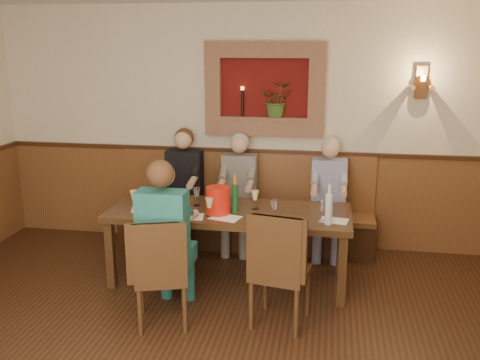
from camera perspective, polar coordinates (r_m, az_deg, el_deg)
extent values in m
cube|color=beige|center=(6.28, 0.80, 5.62)|extent=(6.00, 0.04, 2.80)
cube|color=brown|center=(6.45, 0.74, -1.89)|extent=(6.00, 0.04, 1.10)
cube|color=#381E0F|center=(6.31, 0.76, 3.12)|extent=(6.02, 0.06, 0.05)
cube|color=#590F0C|center=(6.19, 2.65, 9.66)|extent=(1.00, 0.02, 0.70)
cube|color=#8A5F46|center=(6.12, 2.64, 13.73)|extent=(1.36, 0.12, 0.18)
cube|color=#8A5F46|center=(6.20, 2.55, 5.57)|extent=(1.36, 0.12, 0.18)
cube|color=#8A5F46|center=(6.24, -2.86, 9.70)|extent=(0.18, 0.12, 0.70)
cube|color=#8A5F46|center=(6.10, 8.18, 9.46)|extent=(0.18, 0.12, 0.70)
cube|color=#8A5F46|center=(6.18, 2.56, 6.58)|extent=(1.00, 0.14, 0.04)
imported|color=#395E20|center=(6.14, 3.99, 8.52)|extent=(0.35, 0.30, 0.39)
cylinder|color=black|center=(6.20, 0.26, 8.20)|extent=(0.03, 0.03, 0.30)
cylinder|color=#FFBF59|center=(6.18, 0.26, 9.76)|extent=(0.04, 0.04, 0.04)
cube|color=brown|center=(6.17, 18.72, 9.84)|extent=(0.12, 0.08, 0.35)
cylinder|color=brown|center=(6.09, 17.84, 9.39)|extent=(0.05, 0.18, 0.05)
cylinder|color=brown|center=(6.12, 19.72, 9.26)|extent=(0.05, 0.18, 0.05)
cylinder|color=#FFBF59|center=(6.04, 18.95, 10.22)|extent=(0.06, 0.06, 0.06)
cube|color=#331E0F|center=(5.34, -1.15, -3.52)|extent=(2.40, 0.90, 0.06)
cube|color=#331E0F|center=(5.45, -13.63, -7.74)|extent=(0.08, 0.08, 0.69)
cube|color=#331E0F|center=(5.04, 10.83, -9.47)|extent=(0.08, 0.08, 0.69)
cube|color=#331E0F|center=(6.09, -10.91, -5.19)|extent=(0.08, 0.08, 0.69)
cube|color=#331E0F|center=(5.73, 10.73, -6.48)|extent=(0.08, 0.08, 0.69)
cube|color=#381E0F|center=(6.36, 0.42, -5.47)|extent=(3.00, 0.40, 0.40)
cube|color=brown|center=(6.28, 0.43, -3.58)|extent=(3.00, 0.45, 0.06)
cube|color=brown|center=(6.36, 0.71, 0.02)|extent=(3.00, 0.06, 0.66)
cube|color=#331E0F|center=(4.78, -8.27, -12.62)|extent=(0.52, 0.52, 0.41)
cube|color=#331E0F|center=(4.68, -8.38, -10.10)|extent=(0.54, 0.54, 0.05)
cube|color=#331E0F|center=(4.39, -8.53, -7.79)|extent=(0.42, 0.17, 0.51)
cube|color=#331E0F|center=(4.74, 4.30, -12.55)|extent=(0.51, 0.51, 0.44)
cube|color=#331E0F|center=(4.64, 4.36, -9.86)|extent=(0.54, 0.54, 0.05)
cube|color=#331E0F|center=(4.34, 3.66, -7.32)|extent=(0.46, 0.13, 0.54)
cube|color=black|center=(6.36, -6.16, -5.30)|extent=(0.41, 0.43, 0.45)
cube|color=black|center=(6.33, -5.92, 0.77)|extent=(0.41, 0.22, 0.54)
sphere|color=#D8A384|center=(6.21, -6.11, 4.25)|extent=(0.21, 0.21, 0.21)
sphere|color=#4C2D19|center=(6.25, -5.99, 4.51)|extent=(0.23, 0.23, 0.23)
cube|color=#4E4948|center=(6.22, -0.29, -5.66)|extent=(0.40, 0.42, 0.45)
cube|color=#4E4948|center=(6.19, -0.04, 0.38)|extent=(0.40, 0.21, 0.52)
sphere|color=#D8A384|center=(6.07, -0.10, 3.81)|extent=(0.20, 0.20, 0.20)
sphere|color=#B2B2B2|center=(6.11, -0.02, 4.06)|extent=(0.22, 0.22, 0.22)
cube|color=navy|center=(6.14, 9.23, -6.14)|extent=(0.39, 0.41, 0.45)
cube|color=navy|center=(6.11, 9.48, -0.11)|extent=(0.39, 0.20, 0.51)
sphere|color=#D8A384|center=(5.99, 9.63, 3.26)|extent=(0.19, 0.19, 0.19)
sphere|color=#B2B2B2|center=(6.03, 9.64, 3.51)|extent=(0.21, 0.21, 0.21)
cube|color=#1B5260|center=(4.99, -7.37, -11.13)|extent=(0.42, 0.45, 0.45)
cube|color=#1B5260|center=(4.58, -8.27, -4.52)|extent=(0.42, 0.22, 0.56)
sphere|color=#D8A384|center=(4.50, -8.30, 0.58)|extent=(0.21, 0.21, 0.21)
sphere|color=#4C2D19|center=(4.45, -8.51, 0.68)|extent=(0.23, 0.23, 0.23)
cylinder|color=red|center=(5.18, -2.36, -2.19)|extent=(0.29, 0.29, 0.27)
cylinder|color=#19471E|center=(5.23, -0.54, -1.92)|extent=(0.09, 0.09, 0.28)
cylinder|color=#CA6F16|center=(5.18, -0.55, 0.06)|extent=(0.04, 0.04, 0.09)
cylinder|color=#19471E|center=(5.52, -8.67, -1.16)|extent=(0.08, 0.08, 0.29)
cylinder|color=#19471E|center=(5.47, -8.74, 0.78)|extent=(0.03, 0.03, 0.09)
cylinder|color=silver|center=(4.95, 9.45, -3.09)|extent=(0.08, 0.08, 0.28)
cylinder|color=silver|center=(4.90, 9.54, -1.01)|extent=(0.03, 0.03, 0.09)
cube|color=white|center=(5.43, -10.02, -3.09)|extent=(0.32, 0.27, 0.00)
cube|color=white|center=(5.10, -1.59, -4.03)|extent=(0.33, 0.27, 0.00)
cube|color=white|center=(5.09, 10.00, -4.27)|extent=(0.28, 0.22, 0.00)
cube|color=white|center=(5.15, -5.60, -3.92)|extent=(0.33, 0.26, 0.00)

